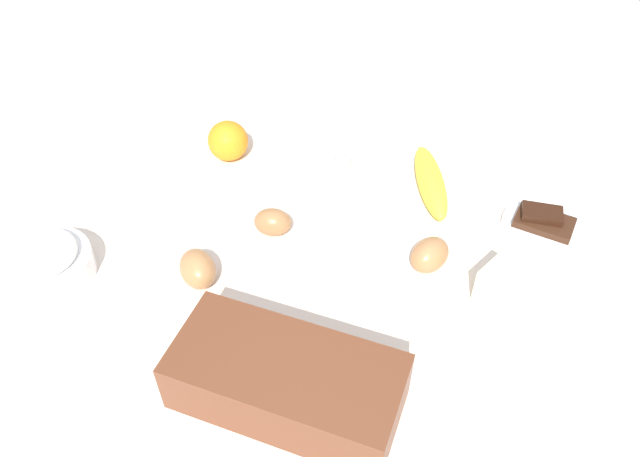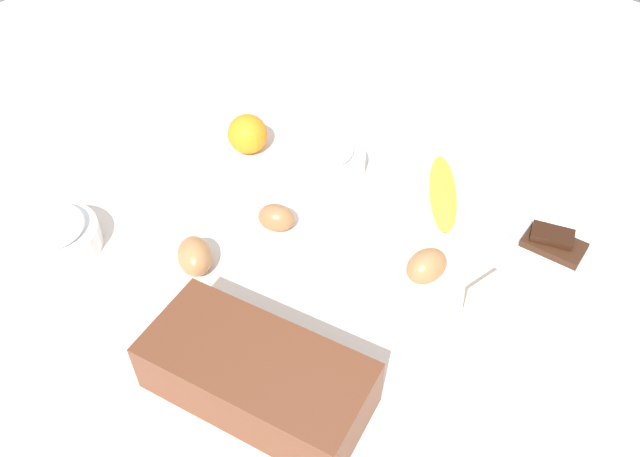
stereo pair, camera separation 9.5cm
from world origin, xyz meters
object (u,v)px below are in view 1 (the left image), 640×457
object	(u,v)px
banana	(431,182)
egg_beside_bowl	(430,255)
loaf_pan	(287,381)
sugar_bowl	(45,262)
flour_bowl	(309,158)
egg_loose	(198,269)
orange_fruit	(228,141)
chocolate_plate	(543,225)
butter_block	(514,292)
egg_near_butter	(273,222)

from	to	relation	value
banana	egg_beside_bowl	world-z (taller)	egg_beside_bowl
loaf_pan	sugar_bowl	bearing A→B (deg)	-9.18
flour_bowl	sugar_bowl	size ratio (longest dim) A/B	1.07
sugar_bowl	egg_loose	world-z (taller)	sugar_bowl
orange_fruit	egg_beside_bowl	distance (m)	0.43
chocolate_plate	egg_loose	bearing A→B (deg)	46.25
flour_bowl	banana	world-z (taller)	flour_bowl
butter_block	egg_near_butter	xyz separation A→B (m)	(0.37, 0.07, -0.01)
banana	egg_near_butter	size ratio (longest dim) A/B	3.19
egg_near_butter	sugar_bowl	bearing A→B (deg)	50.52
orange_fruit	egg_loose	world-z (taller)	orange_fruit
orange_fruit	chocolate_plate	distance (m)	0.56
loaf_pan	orange_fruit	bearing A→B (deg)	-55.39
orange_fruit	egg_beside_bowl	size ratio (longest dim) A/B	1.07
orange_fruit	egg_loose	distance (m)	0.30
butter_block	egg_beside_bowl	bearing A→B (deg)	-0.60
banana	egg_loose	size ratio (longest dim) A/B	2.71
sugar_bowl	loaf_pan	bearing A→B (deg)	-174.99
loaf_pan	chocolate_plate	xyz separation A→B (m)	(-0.15, -0.48, -0.03)
loaf_pan	sugar_bowl	size ratio (longest dim) A/B	2.24
flour_bowl	butter_block	size ratio (longest dim) A/B	1.61
butter_block	egg_beside_bowl	distance (m)	0.13
loaf_pan	banana	world-z (taller)	loaf_pan
sugar_bowl	egg_beside_bowl	distance (m)	0.57
egg_near_butter	egg_beside_bowl	distance (m)	0.25
chocolate_plate	loaf_pan	bearing A→B (deg)	72.41
banana	orange_fruit	world-z (taller)	orange_fruit
flour_bowl	chocolate_plate	world-z (taller)	flour_bowl
banana	chocolate_plate	distance (m)	0.19
butter_block	banana	bearing A→B (deg)	-36.98
flour_bowl	egg_near_butter	distance (m)	0.16
banana	egg_near_butter	distance (m)	0.28
flour_bowl	sugar_bowl	distance (m)	0.46
butter_block	chocolate_plate	size ratio (longest dim) A/B	0.69
egg_near_butter	chocolate_plate	size ratio (longest dim) A/B	0.46
sugar_bowl	chocolate_plate	size ratio (longest dim) A/B	1.04
banana	egg_beside_bowl	xyz separation A→B (m)	(-0.08, 0.16, 0.00)
loaf_pan	flour_bowl	distance (m)	0.45
flour_bowl	chocolate_plate	bearing A→B (deg)	-166.56
banana	butter_block	bearing A→B (deg)	143.02
flour_bowl	sugar_bowl	xyz separation A→B (m)	(0.18, 0.42, -0.00)
banana	egg_loose	distance (m)	0.42
egg_near_butter	loaf_pan	bearing A→B (deg)	131.26
loaf_pan	butter_block	distance (m)	0.35
banana	sugar_bowl	bearing A→B (deg)	52.97
egg_beside_bowl	chocolate_plate	world-z (taller)	egg_beside_bowl
flour_bowl	egg_loose	bearing A→B (deg)	92.77
banana	egg_near_butter	bearing A→B (deg)	55.94
chocolate_plate	orange_fruit	bearing A→B (deg)	14.79
orange_fruit	egg_beside_bowl	bearing A→B (deg)	175.34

